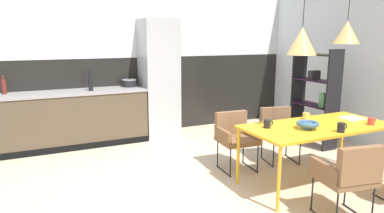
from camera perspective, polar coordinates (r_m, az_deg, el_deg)
name	(u,v)px	position (r m, az deg, el deg)	size (l,w,h in m)	color
ground_plane	(228,199)	(3.95, 6.00, -15.04)	(8.23, 8.23, 0.00)	#C6B193
back_wall_splashback_dark	(143,95)	(6.48, -8.14, 1.91)	(6.27, 0.12, 1.40)	black
back_wall_panel_upper	(141,18)	(6.40, -8.51, 14.35)	(6.27, 0.12, 1.40)	silver
kitchen_counter	(56,120)	(5.91, -21.61, -2.13)	(2.89, 0.63, 0.91)	brown
refrigerator_column	(159,79)	(6.15, -5.51, 4.63)	(0.60, 0.60, 2.07)	#ADAFB2
dining_table	(318,129)	(4.35, 20.10, -3.45)	(1.80, 0.83, 0.73)	gold
armchair_far_side	(279,127)	(5.09, 14.21, -3.26)	(0.56, 0.56, 0.76)	brown
armchair_head_of_table	(235,133)	(4.67, 7.15, -4.34)	(0.52, 0.50, 0.76)	brown
armchair_corner_seat	(350,172)	(3.63, 24.68, -9.81)	(0.55, 0.54, 0.79)	brown
fruit_bowl	(308,124)	(4.11, 18.62, -2.80)	(0.25, 0.25, 0.09)	#33607F
open_book	(352,118)	(4.85, 25.00, -1.77)	(0.26, 0.23, 0.02)	white
mug_short_terracotta	(371,121)	(4.60, 27.55, -2.20)	(0.12, 0.08, 0.08)	#B23D33
mug_white_ceramic	(341,127)	(4.10, 23.49, -3.21)	(0.13, 0.08, 0.11)	black
mug_glass_clear	(267,124)	(4.04, 12.39, -2.81)	(0.12, 0.08, 0.10)	black
mug_wide_latte	(306,116)	(4.60, 18.36, -1.48)	(0.12, 0.08, 0.08)	gold
cooking_pot	(129,83)	(6.12, -10.36, 3.85)	(0.26, 0.26, 0.15)	black
bottle_spice_small	(91,82)	(5.79, -16.46, 3.89)	(0.07, 0.07, 0.33)	black
bottle_wine_green	(4,86)	(5.94, -28.71, 2.95)	(0.07, 0.07, 0.29)	maroon
open_shelf_unit	(316,96)	(5.96, 19.81, 1.57)	(0.30, 0.80, 1.58)	black
pendant_lamp_over_table_near	(302,41)	(3.94, 17.76, 10.30)	(0.32, 0.32, 1.18)	black
pendant_lamp_over_table_far	(347,32)	(4.50, 24.28, 11.15)	(0.30, 0.30, 1.07)	black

